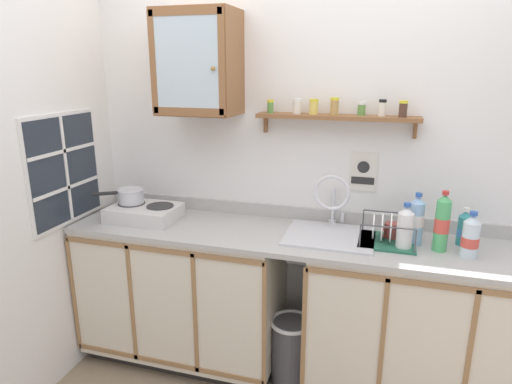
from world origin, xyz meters
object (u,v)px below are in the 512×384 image
Objects in this scene: hot_plate_stove at (144,212)px; warning_sign at (363,172)px; sink at (330,235)px; bottle_water_clear_4 at (470,237)px; bottle_soda_green_2 at (442,223)px; saucepan at (130,196)px; bottle_water_blue_1 at (416,220)px; wall_cabinet at (198,63)px; bottle_detergent_teal_3 at (464,229)px; trash_bin at (291,350)px; mug at (391,231)px; bottle_opaque_white_0 at (405,228)px; dish_rack at (385,236)px.

hot_plate_stove is 1.37m from warning_sign.
sink is 2.11× the size of warning_sign.
sink reaches higher than bottle_water_clear_4.
hot_plate_stove is 1.74m from bottle_soda_green_2.
bottle_soda_green_2 is (1.85, -0.01, 0.01)m from saucepan.
wall_cabinet reaches higher than bottle_water_blue_1.
hot_plate_stove is 1.88m from bottle_water_clear_4.
wall_cabinet is (-1.52, 0.01, 0.86)m from bottle_detergent_teal_3.
trash_bin is (1.08, -0.08, -0.87)m from saucepan.
hot_plate_stove is 1.49× the size of saucepan.
bottle_water_blue_1 reaches higher than mug.
mug is at bearing 2.49° from saucepan.
bottle_water_blue_1 is 1.51m from wall_cabinet.
bottle_opaque_white_0 is 0.85× the size of dish_rack.
bottle_opaque_white_0 is at bearing -7.39° from wall_cabinet.
dish_rack reaches higher than hot_plate_stove.
dish_rack is 0.70× the size of trash_bin.
wall_cabinet reaches higher than bottle_water_clear_4.
warning_sign is (-0.31, 0.22, 0.20)m from bottle_water_blue_1.
mug is (0.03, 0.05, 0.01)m from dish_rack.
sink is 1.18× the size of hot_plate_stove.
trash_bin is (-0.64, -0.12, -0.86)m from bottle_water_blue_1.
bottle_water_clear_4 is 1.75m from wall_cabinet.
bottle_soda_green_2 is 0.28m from mug.
wall_cabinet is (-1.39, 0.12, 0.80)m from bottle_soda_green_2.
warning_sign reaches higher than saucepan.
bottle_water_blue_1 is at bearing 57.83° from bottle_opaque_white_0.
bottle_opaque_white_0 is (1.67, -0.05, -0.02)m from saucepan.
warning_sign reaches higher than trash_bin.
bottle_detergent_teal_3 is 0.70× the size of dish_rack.
wall_cabinet is (-1.53, 0.17, 0.85)m from bottle_water_clear_4.
warning_sign reaches higher than bottle_water_blue_1.
bottle_water_clear_4 is at bearing -1.92° from bottle_opaque_white_0.
bottle_soda_green_2 is at bearing -5.05° from sink.
bottle_soda_green_2 is 0.55× the size of wall_cabinet.
warning_sign is at bearing 10.68° from saucepan.
bottle_water_clear_4 is at bearing -1.21° from hot_plate_stove.
hot_plate_stove is 1.79× the size of warning_sign.
hot_plate_stove is 1.30× the size of bottle_soda_green_2.
warning_sign reaches higher than hot_plate_stove.
mug is 1.46m from wall_cabinet.
bottle_soda_green_2 is 0.15m from bottle_water_clear_4.
warning_sign is (-0.56, 0.33, 0.22)m from bottle_water_clear_4.
dish_rack is (1.57, 0.02, -0.10)m from saucepan.
hot_plate_stove is 1.46× the size of bottle_water_blue_1.
hot_plate_stove is 1.87m from bottle_detergent_teal_3.
bottle_detergent_teal_3 reaches higher than mug.
warning_sign is at bearing 12.35° from hot_plate_stove.
hot_plate_stove is at bearing -177.21° from sink.
bottle_opaque_white_0 is 1.03m from trash_bin.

